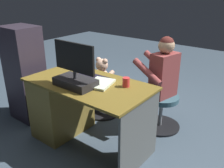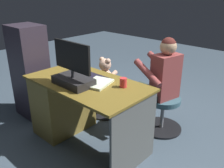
{
  "view_description": "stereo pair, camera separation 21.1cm",
  "coord_description": "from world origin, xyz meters",
  "px_view_note": "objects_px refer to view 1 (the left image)",
  "views": [
    {
      "loc": [
        -1.63,
        2.01,
        1.69
      ],
      "look_at": [
        -0.06,
        -0.0,
        0.65
      ],
      "focal_mm": 38.87,
      "sensor_mm": 36.0,
      "label": 1
    },
    {
      "loc": [
        -1.79,
        1.87,
        1.69
      ],
      "look_at": [
        -0.06,
        -0.0,
        0.65
      ],
      "focal_mm": 38.87,
      "sensor_mm": 36.0,
      "label": 2
    }
  ],
  "objects_px": {
    "office_chair_teddy": "(102,96)",
    "teddy_bear": "(103,73)",
    "keyboard": "(94,77)",
    "desk": "(67,104)",
    "visitor_chair": "(161,109)",
    "computer_mouse": "(76,71)",
    "tv_remote": "(69,75)",
    "cup": "(126,82)",
    "monitor": "(75,74)",
    "person": "(156,76)"
  },
  "relations": [
    {
      "from": "tv_remote",
      "to": "person",
      "type": "relative_size",
      "value": 0.13
    },
    {
      "from": "computer_mouse",
      "to": "tv_remote",
      "type": "xyz_separation_m",
      "value": [
        -0.02,
        0.13,
        -0.01
      ]
    },
    {
      "from": "desk",
      "to": "tv_remote",
      "type": "distance_m",
      "value": 0.37
    },
    {
      "from": "teddy_bear",
      "to": "desk",
      "type": "bearing_deg",
      "value": 90.48
    },
    {
      "from": "monitor",
      "to": "cup",
      "type": "height_order",
      "value": "monitor"
    },
    {
      "from": "visitor_chair",
      "to": "person",
      "type": "height_order",
      "value": "person"
    },
    {
      "from": "desk",
      "to": "keyboard",
      "type": "height_order",
      "value": "keyboard"
    },
    {
      "from": "desk",
      "to": "monitor",
      "type": "height_order",
      "value": "monitor"
    },
    {
      "from": "desk",
      "to": "teddy_bear",
      "type": "xyz_separation_m",
      "value": [
        0.01,
        -0.65,
        0.2
      ]
    },
    {
      "from": "tv_remote",
      "to": "monitor",
      "type": "bearing_deg",
      "value": 122.83
    },
    {
      "from": "monitor",
      "to": "tv_remote",
      "type": "relative_size",
      "value": 3.37
    },
    {
      "from": "keyboard",
      "to": "person",
      "type": "bearing_deg",
      "value": -121.58
    },
    {
      "from": "office_chair_teddy",
      "to": "person",
      "type": "height_order",
      "value": "person"
    },
    {
      "from": "keyboard",
      "to": "computer_mouse",
      "type": "height_order",
      "value": "computer_mouse"
    },
    {
      "from": "office_chair_teddy",
      "to": "teddy_bear",
      "type": "xyz_separation_m",
      "value": [
        -0.0,
        -0.01,
        0.34
      ]
    },
    {
      "from": "office_chair_teddy",
      "to": "visitor_chair",
      "type": "height_order",
      "value": "same"
    },
    {
      "from": "computer_mouse",
      "to": "cup",
      "type": "height_order",
      "value": "cup"
    },
    {
      "from": "desk",
      "to": "teddy_bear",
      "type": "relative_size",
      "value": 3.57
    },
    {
      "from": "monitor",
      "to": "office_chair_teddy",
      "type": "distance_m",
      "value": 1.05
    },
    {
      "from": "computer_mouse",
      "to": "monitor",
      "type": "bearing_deg",
      "value": 134.64
    },
    {
      "from": "keyboard",
      "to": "teddy_bear",
      "type": "xyz_separation_m",
      "value": [
        0.32,
        -0.51,
        -0.16
      ]
    },
    {
      "from": "office_chair_teddy",
      "to": "teddy_bear",
      "type": "distance_m",
      "value": 0.34
    },
    {
      "from": "computer_mouse",
      "to": "tv_remote",
      "type": "relative_size",
      "value": 0.64
    },
    {
      "from": "cup",
      "to": "visitor_chair",
      "type": "height_order",
      "value": "cup"
    },
    {
      "from": "keyboard",
      "to": "computer_mouse",
      "type": "relative_size",
      "value": 4.38
    },
    {
      "from": "tv_remote",
      "to": "desk",
      "type": "bearing_deg",
      "value": -6.64
    },
    {
      "from": "desk",
      "to": "tv_remote",
      "type": "height_order",
      "value": "tv_remote"
    },
    {
      "from": "desk",
      "to": "keyboard",
      "type": "bearing_deg",
      "value": -156.14
    },
    {
      "from": "monitor",
      "to": "teddy_bear",
      "type": "xyz_separation_m",
      "value": [
        0.32,
        -0.8,
        -0.28
      ]
    },
    {
      "from": "desk",
      "to": "monitor",
      "type": "relative_size",
      "value": 2.64
    },
    {
      "from": "keyboard",
      "to": "cup",
      "type": "xyz_separation_m",
      "value": [
        -0.41,
        -0.01,
        0.04
      ]
    },
    {
      "from": "cup",
      "to": "tv_remote",
      "type": "distance_m",
      "value": 0.69
    },
    {
      "from": "desk",
      "to": "visitor_chair",
      "type": "height_order",
      "value": "desk"
    },
    {
      "from": "monitor",
      "to": "person",
      "type": "bearing_deg",
      "value": -113.0
    },
    {
      "from": "cup",
      "to": "teddy_bear",
      "type": "height_order",
      "value": "cup"
    },
    {
      "from": "computer_mouse",
      "to": "person",
      "type": "distance_m",
      "value": 0.95
    },
    {
      "from": "desk",
      "to": "office_chair_teddy",
      "type": "bearing_deg",
      "value": -89.51
    },
    {
      "from": "tv_remote",
      "to": "office_chair_teddy",
      "type": "bearing_deg",
      "value": -110.95
    },
    {
      "from": "tv_remote",
      "to": "teddy_bear",
      "type": "distance_m",
      "value": 0.66
    },
    {
      "from": "cup",
      "to": "person",
      "type": "relative_size",
      "value": 0.08
    },
    {
      "from": "monitor",
      "to": "person",
      "type": "distance_m",
      "value": 1.04
    },
    {
      "from": "desk",
      "to": "office_chair_teddy",
      "type": "xyz_separation_m",
      "value": [
        0.01,
        -0.64,
        -0.14
      ]
    },
    {
      "from": "desk",
      "to": "cup",
      "type": "bearing_deg",
      "value": -168.15
    },
    {
      "from": "computer_mouse",
      "to": "person",
      "type": "xyz_separation_m",
      "value": [
        -0.68,
        -0.65,
        -0.1
      ]
    },
    {
      "from": "visitor_chair",
      "to": "monitor",
      "type": "bearing_deg",
      "value": 62.99
    },
    {
      "from": "keyboard",
      "to": "office_chair_teddy",
      "type": "xyz_separation_m",
      "value": [
        0.32,
        -0.5,
        -0.51
      ]
    },
    {
      "from": "keyboard",
      "to": "monitor",
      "type": "bearing_deg",
      "value": 91.11
    },
    {
      "from": "monitor",
      "to": "cup",
      "type": "bearing_deg",
      "value": -143.85
    },
    {
      "from": "computer_mouse",
      "to": "teddy_bear",
      "type": "relative_size",
      "value": 0.26
    },
    {
      "from": "computer_mouse",
      "to": "office_chair_teddy",
      "type": "height_order",
      "value": "computer_mouse"
    }
  ]
}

